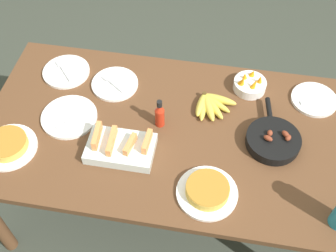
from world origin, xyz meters
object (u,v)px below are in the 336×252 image
(hot_sauce_bottle, at_px, (160,115))
(banana_bunch, at_px, (210,104))
(frittata_plate_center, at_px, (8,145))
(frittata_plate_side, at_px, (207,191))
(empty_plate_far_right, at_px, (314,100))
(empty_plate_mid_edge, at_px, (115,84))
(empty_plate_far_left, at_px, (66,72))
(fruit_bowl_mango, at_px, (250,84))
(empty_plate_near_front, at_px, (69,117))
(melon_tray, at_px, (120,147))
(skillet, at_px, (273,140))

(hot_sauce_bottle, bearing_deg, banana_bunch, 33.38)
(frittata_plate_center, distance_m, frittata_plate_side, 0.91)
(empty_plate_far_right, bearing_deg, empty_plate_mid_edge, -176.22)
(banana_bunch, relative_size, empty_plate_mid_edge, 0.85)
(empty_plate_far_left, bearing_deg, fruit_bowl_mango, 2.96)
(banana_bunch, relative_size, empty_plate_near_front, 0.76)
(melon_tray, distance_m, empty_plate_far_right, 0.98)
(empty_plate_far_left, distance_m, empty_plate_far_right, 1.27)
(frittata_plate_center, height_order, empty_plate_far_right, frittata_plate_center)
(melon_tray, height_order, empty_plate_far_right, melon_tray)
(empty_plate_near_front, distance_m, empty_plate_far_right, 1.20)
(empty_plate_far_right, distance_m, fruit_bowl_mango, 0.32)
(banana_bunch, bearing_deg, empty_plate_far_right, 14.46)
(frittata_plate_center, distance_m, empty_plate_far_left, 0.52)
(frittata_plate_side, bearing_deg, hot_sauce_bottle, 128.14)
(skillet, height_order, empty_plate_far_right, skillet)
(banana_bunch, distance_m, frittata_plate_side, 0.48)
(melon_tray, distance_m, empty_plate_near_front, 0.33)
(empty_plate_far_left, bearing_deg, hot_sauce_bottle, -24.84)
(empty_plate_near_front, relative_size, fruit_bowl_mango, 1.64)
(banana_bunch, height_order, empty_plate_far_left, banana_bunch)
(banana_bunch, height_order, frittata_plate_center, frittata_plate_center)
(frittata_plate_side, bearing_deg, empty_plate_far_left, 144.01)
(frittata_plate_side, xyz_separation_m, empty_plate_far_right, (0.46, 0.61, -0.02))
(empty_plate_near_front, distance_m, empty_plate_mid_edge, 0.30)
(frittata_plate_side, bearing_deg, fruit_bowl_mango, 77.54)
(skillet, height_order, empty_plate_far_left, skillet)
(empty_plate_far_left, xyz_separation_m, empty_plate_mid_edge, (0.27, -0.04, -0.00))
(frittata_plate_center, bearing_deg, fruit_bowl_mango, 27.94)
(frittata_plate_center, xyz_separation_m, empty_plate_near_front, (0.21, 0.22, -0.02))
(empty_plate_far_right, distance_m, hot_sauce_bottle, 0.78)
(hot_sauce_bottle, bearing_deg, empty_plate_mid_edge, 142.42)
(skillet, relative_size, frittata_plate_side, 1.42)
(frittata_plate_side, bearing_deg, melon_tray, 159.89)
(fruit_bowl_mango, bearing_deg, empty_plate_far_left, -177.04)
(empty_plate_mid_edge, bearing_deg, melon_tray, -71.90)
(melon_tray, relative_size, empty_plate_far_right, 1.33)
(empty_plate_far_right, xyz_separation_m, empty_plate_mid_edge, (-1.00, -0.07, -0.00))
(empty_plate_far_left, relative_size, empty_plate_mid_edge, 1.03)
(fruit_bowl_mango, relative_size, hot_sauce_bottle, 1.01)
(skillet, relative_size, empty_plate_far_left, 1.51)
(skillet, relative_size, empty_plate_mid_edge, 1.55)
(melon_tray, relative_size, empty_plate_near_front, 1.13)
(melon_tray, distance_m, empty_plate_mid_edge, 0.42)
(empty_plate_near_front, distance_m, hot_sauce_bottle, 0.44)
(banana_bunch, bearing_deg, empty_plate_near_front, -164.30)
(frittata_plate_side, distance_m, empty_plate_far_right, 0.77)
(empty_plate_far_right, relative_size, hot_sauce_bottle, 1.41)
(fruit_bowl_mango, distance_m, hot_sauce_bottle, 0.51)
(frittata_plate_center, relative_size, frittata_plate_side, 0.99)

